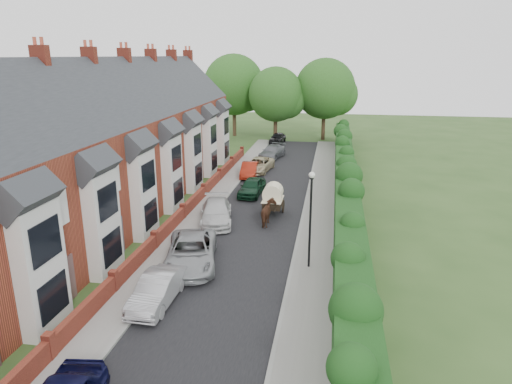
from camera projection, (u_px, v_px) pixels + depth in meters
ground at (227, 302)px, 20.36m from camera, size 140.00×140.00×0.00m
road at (257, 218)px, 30.83m from camera, size 6.00×58.00×0.02m
pavement_hedge_side at (318, 221)px, 30.15m from camera, size 2.20×58.00×0.12m
pavement_house_side at (202, 214)px, 31.43m from camera, size 1.70×58.00×0.12m
kerb_hedge_side at (302, 220)px, 30.32m from camera, size 0.18×58.00×0.13m
kerb_house_side at (213, 215)px, 31.30m from camera, size 0.18×58.00×0.13m
hedge at (347, 200)px, 29.41m from camera, size 2.10×58.00×2.85m
terrace_row at (100, 151)px, 30.25m from camera, size 9.05×40.50×11.50m
garden_wall_row at (183, 213)px, 30.53m from camera, size 0.35×40.35×1.10m
lamppost at (311, 208)px, 22.64m from camera, size 0.32×0.32×5.16m
tree_far_left at (279, 96)px, 56.97m from camera, size 7.14×6.80×9.29m
tree_far_right at (328, 90)px, 57.71m from camera, size 7.98×7.60×10.31m
tree_far_back at (237, 86)px, 60.50m from camera, size 8.40×8.00×10.82m
car_silver_a at (157, 290)px, 20.09m from camera, size 1.50×4.09×1.34m
car_silver_b at (191, 252)px, 23.75m from camera, size 3.68×5.87×1.51m
car_white at (216, 212)px, 29.88m from camera, size 3.01×5.18×1.41m
car_green at (252, 187)px, 35.74m from camera, size 1.94×4.11×1.36m
car_red at (249, 170)px, 41.24m from camera, size 1.66×4.04×1.30m
car_beige at (258, 165)px, 43.05m from camera, size 2.76×4.90×1.29m
car_grey at (272, 152)px, 48.71m from camera, size 2.83×4.93×1.35m
car_black at (278, 138)px, 57.02m from camera, size 2.01×3.98×1.30m
horse at (268, 213)px, 29.34m from camera, size 0.96×1.98×1.65m
horse_cart at (273, 197)px, 31.20m from camera, size 1.40×3.10×2.24m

